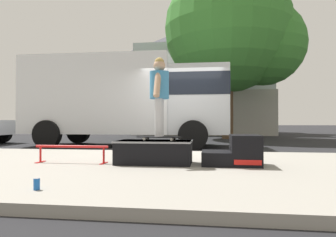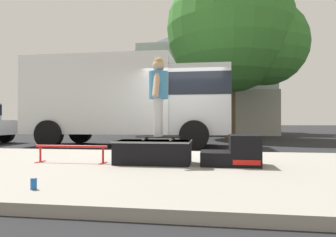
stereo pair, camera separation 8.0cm
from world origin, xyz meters
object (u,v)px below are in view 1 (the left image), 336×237
object	(u,v)px
grind_rail	(72,150)
skater_kid	(159,90)
skate_box	(154,151)
box_truck	(128,98)
soda_can	(37,184)
skateboard	(159,137)
street_tree_main	(235,33)
kicker_ramp	(236,153)

from	to	relation	value
grind_rail	skater_kid	size ratio (longest dim) A/B	0.97
skate_box	box_truck	xyz separation A→B (m)	(-1.84, 5.04, 1.37)
skate_box	grind_rail	bearing A→B (deg)	-175.91
grind_rail	skate_box	bearing A→B (deg)	4.09
skate_box	soda_can	bearing A→B (deg)	-112.56
skateboard	box_truck	bearing A→B (deg)	111.04
box_truck	street_tree_main	distance (m)	7.53
skateboard	soda_can	bearing A→B (deg)	-114.01
soda_can	skateboard	bearing A→B (deg)	65.99
kicker_ramp	box_truck	bearing A→B (deg)	122.73
box_truck	grind_rail	bearing A→B (deg)	-85.91
skateboard	skate_box	bearing A→B (deg)	-153.22
skate_box	skateboard	xyz separation A→B (m)	(0.08, 0.04, 0.24)
grind_rail	skateboard	distance (m)	1.58
skater_kid	skateboard	bearing A→B (deg)	86.42
skate_box	box_truck	distance (m)	5.53
box_truck	kicker_ramp	bearing A→B (deg)	-57.27
street_tree_main	skate_box	bearing A→B (deg)	-102.64
skate_box	kicker_ramp	xyz separation A→B (m)	(1.40, -0.00, -0.00)
skate_box	grind_rail	xyz separation A→B (m)	(-1.47, -0.11, 0.02)
kicker_ramp	skateboard	world-z (taller)	kicker_ramp
grind_rail	street_tree_main	size ratio (longest dim) A/B	0.15
skateboard	soda_can	size ratio (longest dim) A/B	6.36
street_tree_main	kicker_ramp	bearing A→B (deg)	-94.96
skater_kid	street_tree_main	size ratio (longest dim) A/B	0.16
grind_rail	box_truck	bearing A→B (deg)	94.09
skater_kid	soda_can	world-z (taller)	skater_kid
skate_box	grind_rail	distance (m)	1.48
kicker_ramp	skate_box	bearing A→B (deg)	179.98
street_tree_main	soda_can	bearing A→B (deg)	-104.44
box_truck	street_tree_main	world-z (taller)	street_tree_main
kicker_ramp	skater_kid	xyz separation A→B (m)	(-1.32, 0.04, 1.08)
soda_can	street_tree_main	xyz separation A→B (m)	(3.17, 12.33, 5.15)
grind_rail	skater_kid	world-z (taller)	skater_kid
kicker_ramp	skateboard	bearing A→B (deg)	178.15
skate_box	skateboard	world-z (taller)	skateboard
grind_rail	soda_can	size ratio (longest dim) A/B	10.68
skate_box	kicker_ramp	bearing A→B (deg)	-0.02
street_tree_main	skater_kid	bearing A→B (deg)	-102.24
kicker_ramp	soda_can	xyz separation A→B (m)	(-2.29, -2.14, -0.15)
kicker_ramp	grind_rail	xyz separation A→B (m)	(-2.87, -0.10, 0.02)
kicker_ramp	grind_rail	world-z (taller)	kicker_ramp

